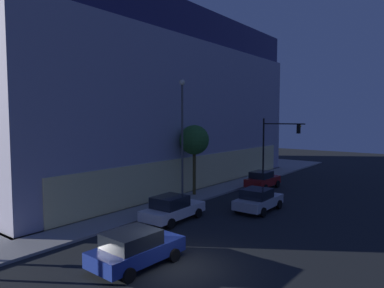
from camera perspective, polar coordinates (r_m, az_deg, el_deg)
The scene contains 9 objects.
ground_plane at distance 16.29m, azimuth -2.35°, elevation -19.56°, with size 120.00×120.00×0.00m, color black.
modern_building at distance 41.88m, azimuth -14.76°, elevation 6.40°, with size 34.42×29.51×16.60m.
traffic_light_far_corner at distance 36.91m, azimuth 13.57°, elevation 0.73°, with size 0.62×4.35×6.38m.
street_lamp_sidewalk at distance 26.97m, azimuth -1.61°, elevation 2.85°, with size 0.44×0.44×9.37m.
sidewalk_tree at distance 29.01m, azimuth 0.38°, elevation 0.59°, with size 2.48×2.48×5.85m.
car_blue at distance 16.33m, azimuth -9.23°, elevation -16.44°, with size 4.37×2.35×1.61m.
car_white at distance 22.67m, azimuth -3.25°, elevation -10.47°, with size 4.60×2.25×1.63m.
car_silver at distance 25.39m, azimuth 10.78°, elevation -8.93°, with size 4.28×2.23×1.62m.
car_red at distance 33.22m, azimuth 11.45°, elevation -5.75°, with size 4.12×2.01×1.64m.
Camera 1 is at (-11.38, -9.61, 6.59)m, focal length 32.56 mm.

